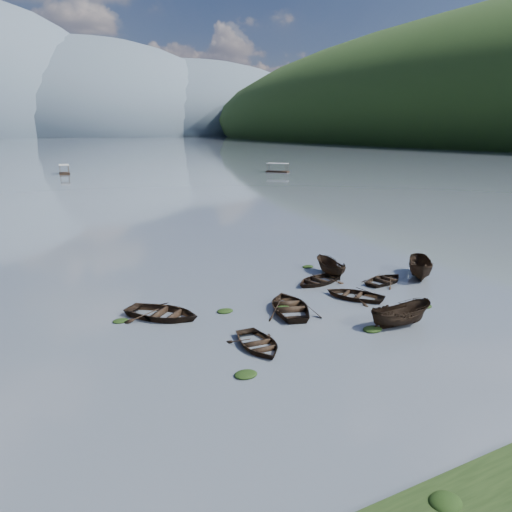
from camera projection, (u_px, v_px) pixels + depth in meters
name	position (u px, v px, depth m)	size (l,w,h in m)	color
ground_plane	(354.00, 335.00, 28.65)	(2400.00, 2400.00, 0.00)	#4F5863
haze_mtn_c	(87.00, 135.00, 862.45)	(520.00, 520.00, 260.00)	#475666
haze_mtn_d	(186.00, 135.00, 944.07)	(520.00, 520.00, 220.00)	#475666
rowboat_0	(258.00, 347.00, 27.11)	(2.83, 3.96, 0.82)	black
rowboat_1	(290.00, 311.00, 32.54)	(3.52, 4.92, 1.02)	black
rowboat_2	(400.00, 325.00, 30.13)	(1.59, 4.23, 1.63)	black
rowboat_3	(354.00, 298.00, 35.01)	(2.93, 4.11, 0.85)	black
rowboat_4	(385.00, 282.00, 38.49)	(2.72, 3.81, 0.79)	black
rowboat_5	(420.00, 277.00, 39.88)	(1.79, 4.76, 1.84)	black
rowboat_6	(163.00, 318.00, 31.36)	(3.51, 4.92, 1.02)	black
rowboat_7	(318.00, 283.00, 38.29)	(2.97, 4.16, 0.86)	black
rowboat_8	(330.00, 275.00, 40.52)	(1.46, 3.89, 1.50)	black
weed_clump_0	(246.00, 376.00, 24.00)	(1.15, 0.94, 0.25)	black
weed_clump_1	(225.00, 312.00, 32.33)	(1.08, 0.86, 0.24)	black
weed_clump_2	(372.00, 330.00, 29.37)	(1.21, 0.97, 0.26)	black
weed_clump_3	(297.00, 310.00, 32.59)	(0.81, 0.69, 0.18)	black
weed_clump_4	(425.00, 307.00, 33.23)	(1.02, 0.81, 0.21)	black
weed_clump_5	(121.00, 322.00, 30.71)	(0.97, 0.78, 0.21)	black
weed_clump_6	(283.00, 308.00, 33.00)	(0.92, 0.77, 0.19)	black
weed_clump_7	(308.00, 267.00, 42.72)	(1.01, 0.81, 0.22)	black
pontoon_centre	(65.00, 174.00, 129.40)	(2.54, 6.09, 2.33)	black
pontoon_right	(278.00, 172.00, 135.02)	(2.52, 6.05, 2.32)	black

